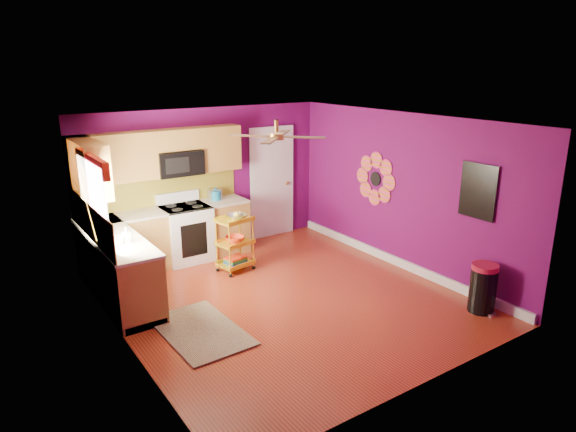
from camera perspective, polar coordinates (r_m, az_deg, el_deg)
ground at (r=7.41m, az=-0.33°, el=-9.09°), size 5.00×5.00×0.00m
room_envelope at (r=6.88m, az=-0.16°, el=3.31°), size 4.54×5.04×2.52m
lower_cabinets at (r=8.22m, az=-15.37°, el=-3.76°), size 2.81×2.31×0.94m
electric_range at (r=8.78m, az=-11.27°, el=-1.83°), size 0.76×0.66×1.13m
upper_cabinetry at (r=8.23m, az=-16.23°, el=6.06°), size 2.80×2.30×1.26m
left_window at (r=6.93m, az=-20.89°, el=3.18°), size 0.08×1.35×1.08m
panel_door at (r=9.73m, az=-1.81°, el=3.63°), size 0.95×0.11×2.15m
right_wall_art at (r=8.10m, az=14.28°, el=3.47°), size 0.04×2.74×1.04m
ceiling_fan at (r=6.91m, az=-1.29°, el=8.91°), size 1.01×1.01×0.26m
shag_rug at (r=6.65m, az=-9.71°, el=-12.45°), size 0.92×1.45×0.02m
rolling_cart at (r=8.21m, az=-5.88°, el=-2.78°), size 0.60×0.49×0.97m
trash_can at (r=7.39m, az=20.84°, el=-7.49°), size 0.38×0.40×0.67m
teal_kettle at (r=8.97m, az=-8.06°, el=2.32°), size 0.18×0.18×0.21m
toaster at (r=9.01m, az=-8.17°, el=2.43°), size 0.22×0.15×0.18m
soap_bottle_a at (r=7.10m, az=-17.53°, el=-2.03°), size 0.09×0.09×0.20m
soap_bottle_b at (r=7.46m, az=-19.53°, el=-1.37°), size 0.15×0.15×0.19m
counter_dish at (r=7.99m, az=-20.08°, el=-0.75°), size 0.24×0.24×0.06m
counter_cup at (r=7.09m, az=-18.13°, el=-2.53°), size 0.13×0.13×0.10m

